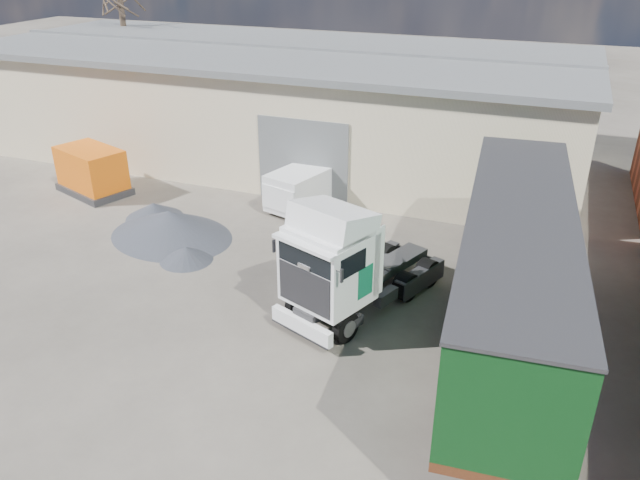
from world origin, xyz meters
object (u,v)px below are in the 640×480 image
(tractor_unit, at_px, (345,267))
(panel_van, at_px, (307,186))
(box_trailer, at_px, (514,265))
(orange_skip, at_px, (92,174))

(tractor_unit, xyz_separation_m, panel_van, (-4.21, 7.39, -0.73))
(box_trailer, bearing_deg, tractor_unit, 176.77)
(tractor_unit, bearing_deg, orange_skip, 179.75)
(tractor_unit, height_order, panel_van, tractor_unit)
(box_trailer, distance_m, panel_van, 11.59)
(orange_skip, bearing_deg, tractor_unit, -1.91)
(orange_skip, bearing_deg, box_trailer, 3.55)
(box_trailer, xyz_separation_m, orange_skip, (-18.28, 5.27, -1.65))
(panel_van, relative_size, orange_skip, 1.20)
(box_trailer, relative_size, panel_van, 2.85)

